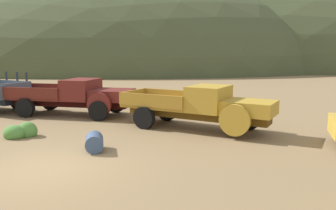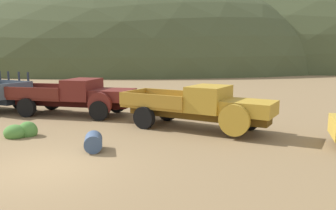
{
  "view_description": "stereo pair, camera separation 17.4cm",
  "coord_description": "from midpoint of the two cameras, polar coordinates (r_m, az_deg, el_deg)",
  "views": [
    {
      "loc": [
        5.61,
        -8.1,
        3.28
      ],
      "look_at": [
        2.14,
        5.79,
        1.03
      ],
      "focal_mm": 36.2,
      "sensor_mm": 36.0,
      "label": 1
    },
    {
      "loc": [
        5.78,
        -8.06,
        3.28
      ],
      "look_at": [
        2.14,
        5.79,
        1.03
      ],
      "focal_mm": 36.2,
      "sensor_mm": 36.0,
      "label": 2
    }
  ],
  "objects": [
    {
      "name": "ground_plane",
      "position": [
        10.41,
        -19.68,
        -9.95
      ],
      "size": [
        300.0,
        300.0,
        0.0
      ],
      "primitive_type": "plane",
      "color": "olive"
    },
    {
      "name": "hill_far_left",
      "position": [
        80.57,
        -10.74,
        6.45
      ],
      "size": [
        101.82,
        75.23,
        39.18
      ],
      "primitive_type": "ellipsoid",
      "color": "#424C2D",
      "rests_on": "ground"
    },
    {
      "name": "hill_far_right",
      "position": [
        91.01,
        14.08,
        6.61
      ],
      "size": [
        119.52,
        80.46,
        45.45
      ],
      "primitive_type": "ellipsoid",
      "color": "#424C2D",
      "rests_on": "ground"
    },
    {
      "name": "truck_oxblood",
      "position": [
        18.17,
        -14.12,
        1.47
      ],
      "size": [
        6.58,
        2.7,
        1.89
      ],
      "rotation": [
        0.0,
        0.0,
        0.03
      ],
      "color": "black",
      "rests_on": "ground"
    },
    {
      "name": "truck_mustard",
      "position": [
        14.24,
        6.78,
        -0.29
      ],
      "size": [
        6.8,
        3.55,
        1.89
      ],
      "rotation": [
        0.0,
        0.0,
        -0.27
      ],
      "color": "#593D12",
      "rests_on": "ground"
    },
    {
      "name": "oil_drum_by_truck",
      "position": [
        11.65,
        -12.04,
        -6.09
      ],
      "size": [
        0.92,
        1.07,
        0.59
      ],
      "color": "#384C6B",
      "rests_on": "ground"
    },
    {
      "name": "bush_between_trucks",
      "position": [
        14.42,
        -23.18,
        -4.17
      ],
      "size": [
        1.15,
        1.07,
        0.74
      ],
      "color": "#4C8438",
      "rests_on": "ground"
    }
  ]
}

